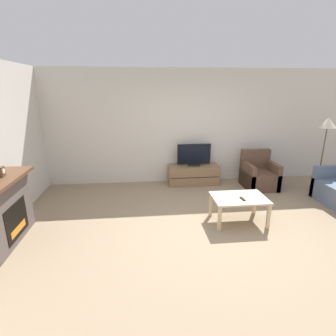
% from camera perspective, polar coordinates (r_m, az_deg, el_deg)
% --- Properties ---
extents(ground_plane, '(24.00, 24.00, 0.00)m').
position_cam_1_polar(ground_plane, '(4.54, 10.48, -12.99)').
color(ground_plane, '#89755B').
extents(wall_back, '(12.00, 0.06, 2.70)m').
position_cam_1_polar(wall_back, '(6.42, 4.93, 8.88)').
color(wall_back, beige).
rests_on(wall_back, ground).
extents(fireplace, '(0.47, 1.33, 1.01)m').
position_cam_1_polar(fireplace, '(4.59, -32.33, -7.99)').
color(fireplace, '#564C47').
rests_on(fireplace, ground).
extents(mantel_clock, '(0.08, 0.11, 0.15)m').
position_cam_1_polar(mantel_clock, '(4.52, -32.55, -0.70)').
color(mantel_clock, brown).
rests_on(mantel_clock, fireplace).
extents(tv_stand, '(1.22, 0.46, 0.46)m').
position_cam_1_polar(tv_stand, '(6.40, 5.54, -1.45)').
color(tv_stand, brown).
rests_on(tv_stand, ground).
extents(tv, '(0.80, 0.18, 0.53)m').
position_cam_1_polar(tv, '(6.27, 5.67, 2.69)').
color(tv, black).
rests_on(tv, tv_stand).
extents(armchair, '(0.70, 0.76, 0.85)m').
position_cam_1_polar(armchair, '(6.51, 19.12, -1.57)').
color(armchair, brown).
rests_on(armchair, ground).
extents(coffee_table, '(0.91, 0.63, 0.46)m').
position_cam_1_polar(coffee_table, '(4.69, 15.21, -6.83)').
color(coffee_table, '#CCB289').
rests_on(coffee_table, ground).
extents(remote, '(0.06, 0.15, 0.02)m').
position_cam_1_polar(remote, '(4.59, 15.93, -6.45)').
color(remote, black).
rests_on(remote, coffee_table).
extents(floor_lamp, '(0.36, 0.36, 1.63)m').
position_cam_1_polar(floor_lamp, '(6.82, 31.36, 7.64)').
color(floor_lamp, black).
rests_on(floor_lamp, ground).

